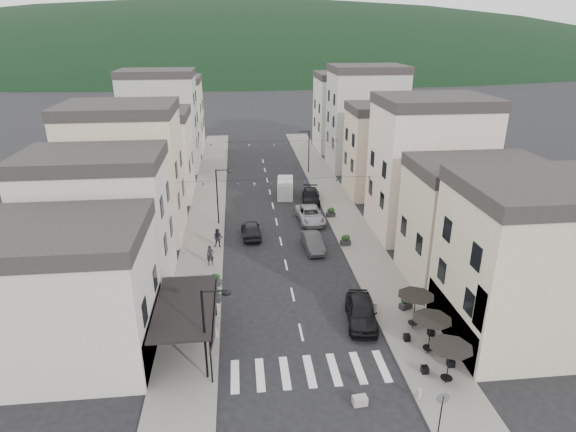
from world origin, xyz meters
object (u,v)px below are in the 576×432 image
pedestrian_a (210,255)px  parked_car_d (311,196)px  parked_car_a (361,311)px  parked_car_e (251,229)px  delivery_van (285,187)px  parked_car_b (313,242)px  pedestrian_b (218,238)px  parked_car_c (310,215)px

pedestrian_a → parked_car_d: bearing=42.6°
parked_car_a → parked_car_e: bearing=122.4°
delivery_van → parked_car_e: bearing=-104.9°
parked_car_b → delivery_van: size_ratio=0.91×
parked_car_d → pedestrian_a: (-11.12, -15.27, 0.29)m
pedestrian_a → pedestrian_b: 3.58m
parked_car_c → parked_car_d: bearing=76.6°
parked_car_a → parked_car_e: parked_car_a is taller
pedestrian_a → pedestrian_b: size_ratio=0.97×
parked_car_c → pedestrian_a: size_ratio=3.06×
parked_car_e → parked_car_d: bearing=-130.6°
parked_car_b → parked_car_d: parked_car_b is taller
parked_car_a → pedestrian_a: 14.61m
pedestrian_b → parked_car_b: bearing=5.7°
parked_car_e → parked_car_b: bearing=145.1°
pedestrian_b → parked_car_d: bearing=61.7°
parked_car_d → pedestrian_b: pedestrian_b is taller
delivery_van → pedestrian_a: (-8.31, -17.83, -0.09)m
parked_car_e → delivery_van: bearing=-113.4°
delivery_van → pedestrian_a: delivery_van is taller
parked_car_c → parked_car_d: size_ratio=1.10×
delivery_van → parked_car_d: bearing=-36.2°
parked_car_c → delivery_van: (-1.79, 8.62, 0.34)m
parked_car_a → parked_car_c: parked_car_a is taller
parked_car_c → parked_car_e: parked_car_e is taller
parked_car_b → pedestrian_b: bearing=168.3°
delivery_van → pedestrian_a: bearing=-108.9°
parked_car_b → pedestrian_b: size_ratio=2.41×
parked_car_e → pedestrian_a: 6.96m
parked_car_c → parked_car_d: 6.14m
parked_car_a → parked_car_d: 25.01m
parked_car_a → parked_car_c: (-0.78, 18.95, -0.09)m
pedestrian_a → pedestrian_b: pedestrian_b is taller
delivery_van → pedestrian_b: delivery_van is taller
parked_car_d → parked_car_c: bearing=-92.9°
parked_car_d → pedestrian_a: pedestrian_a is taller
pedestrian_b → parked_car_a: bearing=-38.4°
parked_car_d → pedestrian_b: (-10.57, -11.73, 0.31)m
parked_car_e → pedestrian_a: bearing=55.2°
parked_car_c → pedestrian_a: (-10.11, -9.21, 0.25)m
parked_car_d → delivery_van: size_ratio=1.03×
pedestrian_a → parked_car_c: bearing=31.1°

